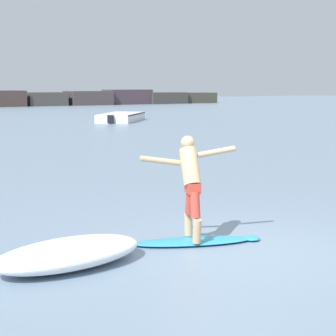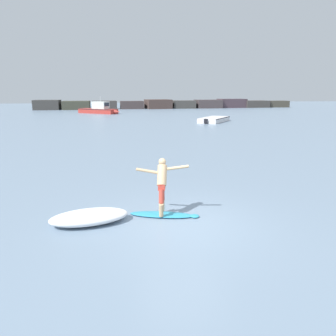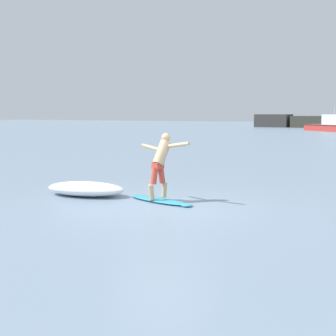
% 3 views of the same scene
% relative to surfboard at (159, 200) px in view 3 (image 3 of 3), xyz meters
% --- Properties ---
extents(ground_plane, '(200.00, 200.00, 0.00)m').
position_rel_surfboard_xyz_m(ground_plane, '(0.43, -0.68, -0.03)').
color(ground_plane, '#768CA2').
extents(surfboard, '(2.10, 1.14, 0.20)m').
position_rel_surfboard_xyz_m(surfboard, '(0.00, 0.00, 0.00)').
color(surfboard, '#319FBF').
rests_on(surfboard, ground).
extents(surfer, '(1.55, 0.85, 1.63)m').
position_rel_surfboard_xyz_m(surfer, '(-0.00, 0.13, 1.00)').
color(surfer, tan).
rests_on(surfer, surfboard).
extents(fishing_boat_near_jetty, '(7.00, 6.59, 2.86)m').
position_rel_surfboard_xyz_m(fishing_boat_near_jetty, '(-1.24, 47.55, 0.64)').
color(fishing_boat_near_jetty, '#BC372E').
rests_on(fishing_boat_near_jetty, ground).
extents(wave_foam_at_tail, '(2.30, 1.33, 0.37)m').
position_rel_surfboard_xyz_m(wave_foam_at_tail, '(-2.14, -0.11, 0.15)').
color(wave_foam_at_tail, white).
rests_on(wave_foam_at_tail, ground).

